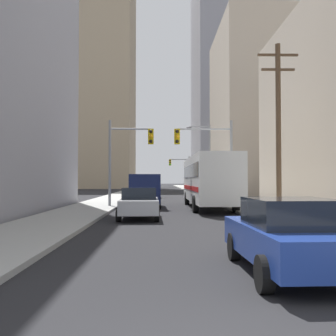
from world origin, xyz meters
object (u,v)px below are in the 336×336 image
city_bus (209,179)px  cargo_van_navy (145,189)px  sedan_white (147,193)px  traffic_signal_far_right (180,167)px  sedan_silver (139,203)px  sedan_blue (290,236)px  sedan_maroon (151,191)px  traffic_signal_near_right (206,149)px  traffic_signal_near_left (129,149)px

city_bus → cargo_van_navy: city_bus is taller
sedan_white → traffic_signal_far_right: 33.56m
sedan_silver → sedan_white: (-0.16, 14.20, 0.00)m
cargo_van_navy → sedan_white: size_ratio=1.25×
sedan_blue → sedan_silver: bearing=108.0°
sedan_maroon → cargo_van_navy: bearing=-90.2°
cargo_van_navy → sedan_maroon: bearing=89.8°
cargo_van_navy → sedan_silver: bearing=-89.7°
sedan_white → traffic_signal_far_right: size_ratio=0.70×
city_bus → cargo_van_navy: (-4.25, 1.18, -0.64)m
sedan_silver → sedan_white: same height
traffic_signal_far_right → sedan_white: bearing=-97.9°
sedan_blue → sedan_white: (-3.78, 25.35, 0.00)m
sedan_silver → traffic_signal_near_right: 9.38m
sedan_maroon → traffic_signal_near_right: bearing=-73.9°
sedan_silver → city_bus: bearing=58.2°
sedan_maroon → traffic_signal_far_right: traffic_signal_far_right is taller
sedan_silver → traffic_signal_far_right: (4.41, 47.29, 3.26)m
traffic_signal_near_right → traffic_signal_far_right: size_ratio=1.00×
sedan_silver → sedan_blue: bearing=-72.0°
sedan_white → sedan_maroon: (0.16, 8.05, 0.00)m
cargo_van_navy → traffic_signal_far_right: size_ratio=0.88×
cargo_van_navy → city_bus: bearing=-15.5°
sedan_maroon → traffic_signal_far_right: (4.40, 25.04, 3.26)m
sedan_blue → traffic_signal_far_right: traffic_signal_far_right is taller
cargo_van_navy → traffic_signal_near_left: size_ratio=0.88×
sedan_blue → sedan_white: same height
sedan_blue → traffic_signal_near_left: traffic_signal_near_left is taller
city_bus → traffic_signal_near_left: traffic_signal_near_left is taller
sedan_white → sedan_maroon: bearing=88.8°
city_bus → sedan_silver: size_ratio=2.71×
sedan_maroon → traffic_signal_far_right: bearing=80.0°
city_bus → traffic_signal_near_right: size_ratio=1.92×
traffic_signal_near_left → cargo_van_navy: bearing=13.3°
sedan_maroon → traffic_signal_near_right: 15.46m
sedan_maroon → traffic_signal_far_right: 25.63m
cargo_van_navy → sedan_silver: (0.04, -7.99, -0.52)m
traffic_signal_near_left → traffic_signal_far_right: size_ratio=1.00×
sedan_white → traffic_signal_near_left: traffic_signal_near_left is taller
city_bus → traffic_signal_far_right: size_ratio=1.92×
sedan_blue → sedan_silver: 11.73m
city_bus → traffic_signal_far_right: bearing=89.7°
sedan_white → sedan_maroon: 8.05m
sedan_silver → traffic_signal_near_left: bearing=98.6°
sedan_white → traffic_signal_near_right: 8.45m
cargo_van_navy → sedan_silver: 8.01m
sedan_silver → cargo_van_navy: bearing=90.3°
sedan_maroon → traffic_signal_near_left: 14.92m
sedan_white → traffic_signal_far_right: bearing=82.1°
sedan_maroon → traffic_signal_near_left: (-1.17, -14.52, 3.24)m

